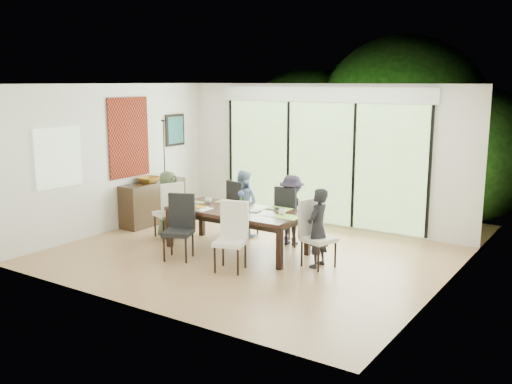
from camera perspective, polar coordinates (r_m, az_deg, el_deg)
The scene contains 62 objects.
floor at distance 9.16m, azimuth -0.87°, elevation -6.44°, with size 6.00×5.00×0.01m, color brown.
ceiling at distance 8.73m, azimuth -0.92°, elevation 10.78°, with size 6.00×5.00×0.01m, color white.
wall_back at distance 10.99m, azimuth 6.54°, elevation 3.68°, with size 6.00×0.02×2.70m, color silver.
wall_front at distance 6.96m, azimuth -12.67°, elevation -0.80°, with size 6.00×0.02×2.70m, color silver.
wall_left at distance 10.82m, azimuth -14.19°, elevation 3.30°, with size 0.02×5.00×2.70m, color beige.
wall_right at distance 7.59m, azimuth 18.21°, elevation -0.11°, with size 0.02×5.00×2.70m, color silver.
glass_doors at distance 10.97m, azimuth 6.43°, elevation 2.88°, with size 4.20×0.02×2.30m, color #598C3F.
blinds_header at distance 10.86m, azimuth 6.55°, elevation 9.68°, with size 4.40×0.06×0.28m, color white.
mullion_a at distance 12.06m, azimuth -2.52°, elevation 3.67°, with size 0.05×0.04×2.30m, color black.
mullion_b at distance 11.29m, azimuth 3.24°, elevation 3.16°, with size 0.05×0.04×2.30m, color black.
mullion_c at distance 10.67m, azimuth 9.75°, elevation 2.55°, with size 0.05×0.04×2.30m, color black.
mullion_d at distance 10.19m, azimuth 16.96°, elevation 1.84°, with size 0.05×0.04×2.30m, color black.
side_window at distance 10.01m, azimuth -19.14°, elevation 3.29°, with size 0.02×0.90×1.00m, color #8CAD7F.
deck at distance 12.03m, azimuth 8.33°, elevation -2.51°, with size 6.00×1.80×0.10m, color #543424.
rail_top at distance 12.62m, azimuth 9.96°, elevation 0.86°, with size 6.00×0.08×0.06m, color brown.
foliage_left at distance 14.18m, azimuth 5.02°, elevation 5.72°, with size 3.20×3.20×3.20m, color #14380F.
foliage_mid at distance 13.81m, azimuth 14.36°, elevation 6.78°, with size 4.00×4.00×4.00m, color #14380F.
foliage_right at distance 12.59m, azimuth 20.77°, elevation 3.55°, with size 2.80×2.80×2.80m, color #14380F.
foliage_far at distance 14.82m, azimuth 11.57°, elevation 6.47°, with size 3.60×3.60×3.60m, color #14380F.
table_top at distance 9.26m, azimuth -1.94°, elevation -1.92°, with size 2.23×1.02×0.06m, color black.
table_apron at distance 9.28m, azimuth -1.94°, elevation -2.42°, with size 2.04×0.83×0.09m, color black.
table_leg_fl at distance 9.68m, azimuth -8.64°, elevation -3.59°, with size 0.08×0.08×0.64m, color black.
table_leg_fr at distance 8.43m, azimuth 2.38°, elevation -5.68°, with size 0.08×0.08×0.64m, color black.
table_leg_bl at distance 10.31m, azimuth -5.44°, elevation -2.61°, with size 0.08×0.08×0.64m, color black.
table_leg_br at distance 9.15m, azimuth 5.18°, elevation -4.37°, with size 0.08×0.08×0.64m, color black.
chair_left_end at distance 10.22m, azimuth -8.81°, elevation -1.72°, with size 0.43×0.43×1.02m, color silver, non-canonical shape.
chair_right_end at distance 8.54m, azimuth 6.31°, elevation -4.19°, with size 0.43×0.43×1.02m, color silver, non-canonical shape.
chair_far_left at distance 10.23m, azimuth -1.23°, elevation -1.58°, with size 0.43×0.43×1.02m, color black, non-canonical shape.
chair_far_right at distance 9.71m, azimuth 3.63°, elevation -2.29°, with size 0.43×0.43×1.02m, color black, non-canonical shape.
chair_near_left at distance 8.94m, azimuth -7.80°, elevation -3.54°, with size 0.43×0.43×1.02m, color black, non-canonical shape.
chair_near_right at distance 8.34m, azimuth -2.61°, elevation -4.52°, with size 0.43×0.43×1.02m, color white, non-canonical shape.
person_left_end at distance 10.19m, azimuth -8.74°, elevation -1.25°, with size 0.56×0.35×1.20m, color #414E34.
person_right_end at distance 8.53m, azimuth 6.20°, elevation -3.60°, with size 0.56×0.35×1.20m, color black.
person_far_left at distance 10.19m, azimuth -1.30°, elevation -1.12°, with size 0.56×0.35×1.20m, color #7D9AB5.
person_far_right at distance 9.67m, azimuth 3.58°, elevation -1.81°, with size 0.56×0.35×1.20m, color #251F2E.
placemat_left at distance 9.83m, azimuth -6.46°, elevation -1.05°, with size 0.41×0.30×0.01m, color #7DB540.
placemat_right at distance 8.75m, azimuth 3.13°, elevation -2.50°, with size 0.41×0.30×0.01m, color #88B942.
placemat_far_l at distance 9.83m, azimuth -2.73°, elevation -0.99°, with size 0.41×0.30×0.01m, color #85AA3C.
placemat_far_r at distance 9.29m, azimuth 2.26°, elevation -1.70°, with size 0.41×0.30×0.01m, color #86C245.
placemat_paper at distance 9.35m, azimuth -5.76°, elevation -1.66°, with size 0.41×0.30×0.01m, color white.
tablet_far_l at distance 9.73m, azimuth -2.43°, elevation -1.06°, with size 0.24×0.17×0.01m, color black.
tablet_far_r at distance 9.27m, azimuth 1.83°, elevation -1.67°, with size 0.22×0.16×0.01m, color black.
papers at distance 8.84m, azimuth 1.57°, elevation -2.36°, with size 0.28×0.20×0.00m, color white.
platter_base at distance 9.35m, azimuth -5.76°, elevation -1.57°, with size 0.24×0.24×0.02m, color white.
platter_snacks at distance 9.35m, azimuth -5.76°, elevation -1.47°, with size 0.19×0.19×0.01m, color #C17816.
vase at distance 9.26m, azimuth -1.52°, elevation -1.40°, with size 0.07×0.07×0.11m, color silver.
hyacinth_stems at distance 9.23m, azimuth -1.52°, elevation -0.73°, with size 0.04×0.04×0.15m, color #337226.
hyacinth_blooms at distance 9.22m, azimuth -1.52°, elevation -0.16°, with size 0.10×0.10×0.10m, color #454FAD.
laptop at distance 9.69m, azimuth -6.39°, elevation -1.17°, with size 0.31×0.20×0.02m, color silver.
cup_a at distance 9.78m, azimuth -4.78°, elevation -0.83°, with size 0.11×0.11×0.09m, color white.
cup_b at distance 9.08m, azimuth -1.54°, elevation -1.73°, with size 0.09×0.09×0.09m, color white.
cup_c at distance 8.90m, azimuth 2.63°, elevation -1.99°, with size 0.11×0.11×0.09m, color white.
book at distance 9.16m, azimuth -0.49°, elevation -1.84°, with size 0.15×0.21×0.02m, color white.
sideboard at distance 11.33m, azimuth -10.23°, elevation -1.02°, with size 0.41×1.46×0.82m, color black.
bowl at distance 11.17m, azimuth -10.66°, elevation 1.22°, with size 0.44×0.44×0.11m, color olive.
candlestick_base at distance 11.50m, azimuth -9.10°, elevation 1.37°, with size 0.09×0.09×0.04m, color black.
candlestick_shaft at distance 11.42m, azimuth -9.18°, elevation 4.22°, with size 0.02×0.02×1.14m, color black.
candlestick_pan at distance 11.37m, azimuth -9.27°, elevation 7.06°, with size 0.09×0.09×0.03m, color black.
candle at distance 11.36m, azimuth -9.28°, elevation 7.34°, with size 0.03×0.03×0.09m, color silver.
tapestry at distance 11.02m, azimuth -12.59°, elevation 5.34°, with size 0.02×1.00×1.50m, color maroon.
art_frame at distance 11.95m, azimuth -8.10°, elevation 6.16°, with size 0.03×0.55×0.65m, color black.
art_canvas at distance 11.94m, azimuth -8.03°, elevation 6.15°, with size 0.01×0.45×0.55m, color #184D4C.
Camera 1 is at (4.94, -7.20, 2.75)m, focal length 40.00 mm.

